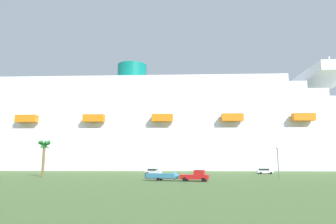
{
  "coord_description": "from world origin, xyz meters",
  "views": [
    {
      "loc": [
        8.65,
        -74.77,
        4.22
      ],
      "look_at": [
        -0.81,
        22.5,
        19.61
      ],
      "focal_mm": 32.39,
      "sensor_mm": 36.0,
      "label": 1
    }
  ],
  "objects_px": {
    "palm_tree": "(44,148)",
    "parked_car_white_van": "(265,171)",
    "parked_car_silver_sedan": "(153,171)",
    "pickup_truck": "(196,176)",
    "cruise_ship": "(195,134)",
    "street_lamp": "(278,158)",
    "small_boat_on_trailer": "(164,176)"
  },
  "relations": [
    {
      "from": "palm_tree",
      "to": "parked_car_white_van",
      "type": "xyz_separation_m",
      "value": [
        57.72,
        21.74,
        -6.22
      ]
    },
    {
      "from": "parked_car_silver_sedan",
      "to": "pickup_truck",
      "type": "bearing_deg",
      "value": -65.75
    },
    {
      "from": "cruise_ship",
      "to": "pickup_truck",
      "type": "distance_m",
      "value": 73.95
    },
    {
      "from": "street_lamp",
      "to": "parked_car_white_van",
      "type": "bearing_deg",
      "value": 84.07
    },
    {
      "from": "palm_tree",
      "to": "street_lamp",
      "type": "relative_size",
      "value": 1.29
    },
    {
      "from": "pickup_truck",
      "to": "small_boat_on_trailer",
      "type": "bearing_deg",
      "value": 168.89
    },
    {
      "from": "cruise_ship",
      "to": "pickup_truck",
      "type": "bearing_deg",
      "value": -89.5
    },
    {
      "from": "small_boat_on_trailer",
      "to": "street_lamp",
      "type": "relative_size",
      "value": 1.2
    },
    {
      "from": "pickup_truck",
      "to": "parked_car_white_van",
      "type": "relative_size",
      "value": 1.2
    },
    {
      "from": "cruise_ship",
      "to": "small_boat_on_trailer",
      "type": "distance_m",
      "value": 72.96
    },
    {
      "from": "street_lamp",
      "to": "parked_car_white_van",
      "type": "relative_size",
      "value": 1.42
    },
    {
      "from": "pickup_truck",
      "to": "street_lamp",
      "type": "distance_m",
      "value": 18.59
    },
    {
      "from": "pickup_truck",
      "to": "palm_tree",
      "type": "relative_size",
      "value": 0.65
    },
    {
      "from": "pickup_truck",
      "to": "parked_car_white_van",
      "type": "height_order",
      "value": "pickup_truck"
    },
    {
      "from": "parked_car_white_van",
      "to": "palm_tree",
      "type": "bearing_deg",
      "value": -159.36
    },
    {
      "from": "palm_tree",
      "to": "cruise_ship",
      "type": "bearing_deg",
      "value": 58.99
    },
    {
      "from": "palm_tree",
      "to": "parked_car_white_van",
      "type": "bearing_deg",
      "value": 20.64
    },
    {
      "from": "pickup_truck",
      "to": "parked_car_silver_sedan",
      "type": "relative_size",
      "value": 1.17
    },
    {
      "from": "pickup_truck",
      "to": "street_lamp",
      "type": "relative_size",
      "value": 0.84
    },
    {
      "from": "street_lamp",
      "to": "parked_car_silver_sedan",
      "type": "relative_size",
      "value": 1.39
    },
    {
      "from": "small_boat_on_trailer",
      "to": "palm_tree",
      "type": "height_order",
      "value": "palm_tree"
    },
    {
      "from": "palm_tree",
      "to": "parked_car_white_van",
      "type": "relative_size",
      "value": 1.84
    },
    {
      "from": "parked_car_white_van",
      "to": "cruise_ship",
      "type": "bearing_deg",
      "value": 117.73
    },
    {
      "from": "cruise_ship",
      "to": "parked_car_white_van",
      "type": "relative_size",
      "value": 46.95
    },
    {
      "from": "small_boat_on_trailer",
      "to": "parked_car_white_van",
      "type": "distance_m",
      "value": 41.33
    },
    {
      "from": "cruise_ship",
      "to": "pickup_truck",
      "type": "relative_size",
      "value": 39.14
    },
    {
      "from": "street_lamp",
      "to": "palm_tree",
      "type": "bearing_deg",
      "value": 174.23
    },
    {
      "from": "parked_car_silver_sedan",
      "to": "parked_car_white_van",
      "type": "distance_m",
      "value": 33.07
    },
    {
      "from": "small_boat_on_trailer",
      "to": "parked_car_white_van",
      "type": "xyz_separation_m",
      "value": [
        26.61,
        31.62,
        -0.13
      ]
    },
    {
      "from": "cruise_ship",
      "to": "street_lamp",
      "type": "height_order",
      "value": "cruise_ship"
    },
    {
      "from": "palm_tree",
      "to": "street_lamp",
      "type": "xyz_separation_m",
      "value": [
        54.88,
        -5.55,
        -2.42
      ]
    },
    {
      "from": "cruise_ship",
      "to": "parked_car_white_van",
      "type": "height_order",
      "value": "cruise_ship"
    }
  ]
}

